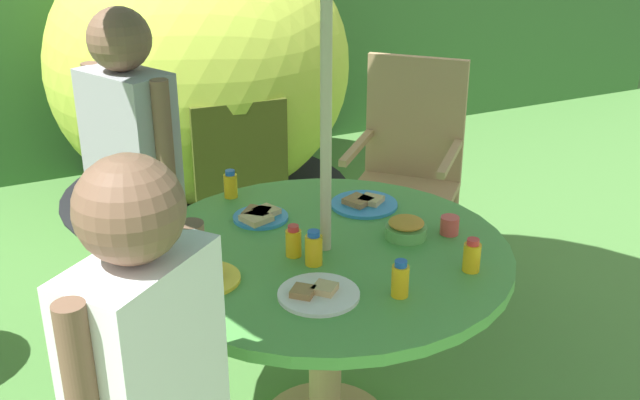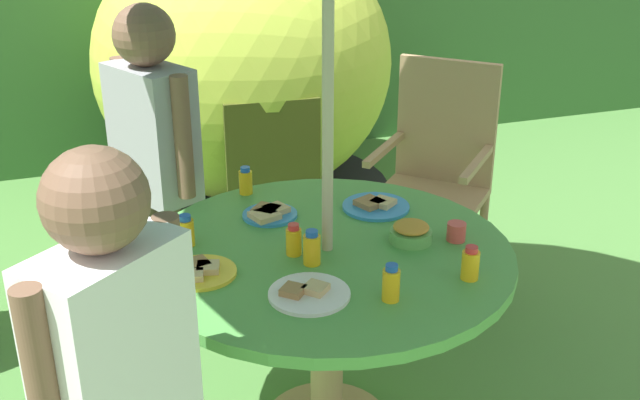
{
  "view_description": "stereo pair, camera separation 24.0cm",
  "coord_description": "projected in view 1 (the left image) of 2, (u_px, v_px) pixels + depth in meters",
  "views": [
    {
      "loc": [
        -0.97,
        -2.03,
        1.89
      ],
      "look_at": [
        -0.04,
        -0.04,
        0.93
      ],
      "focal_mm": 43.52,
      "sensor_mm": 36.0,
      "label": 1
    },
    {
      "loc": [
        -0.75,
        -2.12,
        1.89
      ],
      "look_at": [
        -0.04,
        -0.04,
        0.93
      ],
      "focal_mm": 43.52,
      "sensor_mm": 36.0,
      "label": 2
    }
  ],
  "objects": [
    {
      "name": "juice_bottle_far_left",
      "position": [
        314.0,
        249.0,
        2.41
      ],
      "size": [
        0.06,
        0.06,
        0.11
      ],
      "color": "yellow",
      "rests_on": "garden_table"
    },
    {
      "name": "juice_bottle_mid_right",
      "position": [
        400.0,
        280.0,
        2.23
      ],
      "size": [
        0.05,
        0.05,
        0.11
      ],
      "color": "yellow",
      "rests_on": "garden_table"
    },
    {
      "name": "juice_bottle_front_edge",
      "position": [
        472.0,
        256.0,
        2.37
      ],
      "size": [
        0.05,
        0.05,
        0.11
      ],
      "color": "yellow",
      "rests_on": "garden_table"
    },
    {
      "name": "dome_tent",
      "position": [
        200.0,
        66.0,
        4.49
      ],
      "size": [
        1.89,
        1.89,
        1.61
      ],
      "rotation": [
        0.0,
        0.0,
        -0.07
      ],
      "color": "#B2C63F",
      "rests_on": "ground_plane"
    },
    {
      "name": "juice_bottle_near_left",
      "position": [
        182.0,
        238.0,
        2.48
      ],
      "size": [
        0.06,
        0.06,
        0.11
      ],
      "color": "yellow",
      "rests_on": "garden_table"
    },
    {
      "name": "plate_near_right",
      "position": [
        364.0,
        203.0,
        2.83
      ],
      "size": [
        0.24,
        0.24,
        0.03
      ],
      "color": "#338CD8",
      "rests_on": "garden_table"
    },
    {
      "name": "juice_bottle_center_back",
      "position": [
        294.0,
        242.0,
        2.46
      ],
      "size": [
        0.05,
        0.05,
        0.11
      ],
      "color": "yellow",
      "rests_on": "garden_table"
    },
    {
      "name": "juice_bottle_far_right",
      "position": [
        231.0,
        185.0,
        2.89
      ],
      "size": [
        0.05,
        0.05,
        0.11
      ],
      "color": "yellow",
      "rests_on": "garden_table"
    },
    {
      "name": "garden_table",
      "position": [
        325.0,
        282.0,
        2.58
      ],
      "size": [
        1.22,
        1.22,
        0.73
      ],
      "color": "tan",
      "rests_on": "ground_plane"
    },
    {
      "name": "cup_near",
      "position": [
        450.0,
        225.0,
        2.61
      ],
      "size": [
        0.06,
        0.06,
        0.06
      ],
      "primitive_type": "cylinder",
      "color": "#E04C47",
      "rests_on": "garden_table"
    },
    {
      "name": "plate_back_edge",
      "position": [
        204.0,
        278.0,
        2.33
      ],
      "size": [
        0.22,
        0.22,
        0.03
      ],
      "color": "yellow",
      "rests_on": "garden_table"
    },
    {
      "name": "plate_mid_left",
      "position": [
        260.0,
        216.0,
        2.73
      ],
      "size": [
        0.2,
        0.2,
        0.03
      ],
      "color": "#338CD8",
      "rests_on": "garden_table"
    },
    {
      "name": "hedge_backdrop",
      "position": [
        115.0,
        17.0,
        5.14
      ],
      "size": [
        9.0,
        0.7,
        1.88
      ],
      "primitive_type": "cube",
      "color": "#33602D",
      "rests_on": "ground_plane"
    },
    {
      "name": "snack_bowl",
      "position": [
        406.0,
        228.0,
        2.59
      ],
      "size": [
        0.14,
        0.14,
        0.07
      ],
      "color": "#66B259",
      "rests_on": "garden_table"
    },
    {
      "name": "plate_center_front",
      "position": [
        318.0,
        293.0,
        2.25
      ],
      "size": [
        0.24,
        0.24,
        0.03
      ],
      "color": "white",
      "rests_on": "garden_table"
    },
    {
      "name": "wooden_chair",
      "position": [
        408.0,
        164.0,
        3.62
      ],
      "size": [
        0.67,
        0.67,
        1.07
      ],
      "rotation": [
        0.0,
        0.0,
        -0.77
      ],
      "color": "tan",
      "rests_on": "ground_plane"
    },
    {
      "name": "child_in_grey_shirt",
      "position": [
        130.0,
        139.0,
        3.01
      ],
      "size": [
        0.34,
        0.43,
        1.41
      ],
      "rotation": [
        0.0,
        0.0,
        -1.11
      ],
      "color": "brown",
      "rests_on": "ground_plane"
    },
    {
      "name": "child_in_white_shirt",
      "position": [
        146.0,
        363.0,
        1.72
      ],
      "size": [
        0.4,
        0.37,
        1.36
      ],
      "rotation": [
        0.0,
        0.0,
        0.68
      ],
      "color": "#3F3F47",
      "rests_on": "ground_plane"
    }
  ]
}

